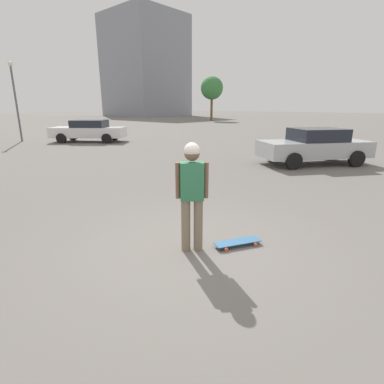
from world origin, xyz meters
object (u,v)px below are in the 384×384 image
car_parked_far (89,131)px  car_parked_near (314,146)px  skateboard (238,242)px  person (192,189)px

car_parked_far → car_parked_near: bearing=148.4°
skateboard → car_parked_far: (-15.88, 6.43, 0.67)m
skateboard → person: bearing=-9.1°
car_parked_near → car_parked_far: 14.17m
car_parked_near → car_parked_far: car_parked_near is taller
person → car_parked_near: (-1.36, 9.02, -0.31)m
person → car_parked_far: person is taller
person → skateboard: bearing=8.5°
person → car_parked_near: person is taller
person → skateboard: (0.49, 0.63, -0.99)m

